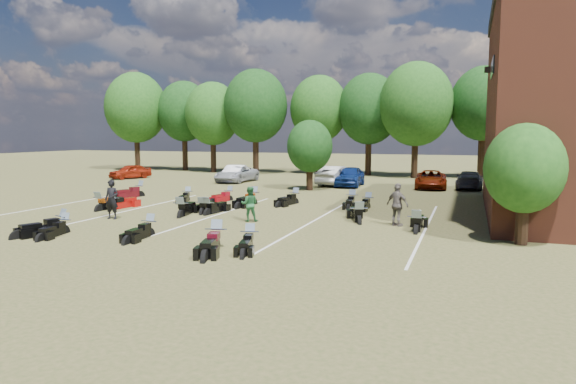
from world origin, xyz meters
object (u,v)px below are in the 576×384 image
at_px(car_0, 130,171).
at_px(motorcycle_3, 150,236).
at_px(car_4, 350,176).
at_px(motorcycle_7, 114,210).
at_px(motorcycle_14, 140,197).
at_px(person_black, 112,199).
at_px(person_grey, 398,205).
at_px(person_green, 250,204).

bearing_deg(car_0, motorcycle_3, -28.66).
xyz_separation_m(car_0, car_4, (19.84, 0.02, 0.12)).
height_order(motorcycle_3, motorcycle_7, motorcycle_7).
relative_size(car_0, motorcycle_14, 1.47).
distance_m(car_0, motorcycle_14, 13.80).
relative_size(person_black, person_grey, 0.99).
bearing_deg(motorcycle_7, person_grey, -173.29).
relative_size(motorcycle_7, motorcycle_14, 0.92).
bearing_deg(motorcycle_14, motorcycle_7, -51.54).
height_order(car_4, motorcycle_7, car_4).
xyz_separation_m(person_green, motorcycle_14, (-10.35, 6.13, -0.80)).
relative_size(car_4, motorcycle_3, 2.06).
bearing_deg(motorcycle_7, car_4, -113.25).
xyz_separation_m(car_0, person_green, (19.02, -16.86, 0.17)).
relative_size(person_black, motorcycle_14, 0.73).
distance_m(car_4, motorcycle_3, 21.51).
xyz_separation_m(person_green, person_grey, (6.51, 1.02, 0.14)).
distance_m(car_4, motorcycle_14, 15.52).
bearing_deg(motorcycle_14, person_grey, -0.86).
distance_m(car_0, person_black, 22.35).
bearing_deg(person_green, motorcycle_7, -24.00).
relative_size(car_0, motorcycle_7, 1.59).
distance_m(person_black, motorcycle_3, 4.99).
xyz_separation_m(motorcycle_3, motorcycle_14, (-8.00, 10.52, 0.00)).
relative_size(car_0, person_green, 2.32).
distance_m(car_4, person_black, 19.78).
xyz_separation_m(person_black, motorcycle_7, (-1.82, 2.40, -0.92)).
relative_size(person_black, motorcycle_7, 0.79).
distance_m(car_0, person_green, 25.41).
distance_m(motorcycle_3, motorcycle_14, 13.22).
bearing_deg(motorcycle_14, motorcycle_3, -36.70).
xyz_separation_m(car_4, motorcycle_14, (-11.18, -10.74, -0.76)).
height_order(car_0, motorcycle_14, car_0).
bearing_deg(motorcycle_3, car_0, 123.97).
bearing_deg(motorcycle_7, person_green, -179.85).
bearing_deg(motorcycle_3, car_4, 77.36).
distance_m(car_4, motorcycle_7, 18.40).
bearing_deg(motorcycle_3, person_black, 140.59).
height_order(person_black, person_grey, person_grey).
bearing_deg(car_0, motorcycle_14, -27.84).
bearing_deg(car_4, person_green, -95.13).
bearing_deg(car_4, person_black, -113.59).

